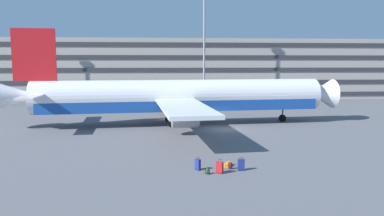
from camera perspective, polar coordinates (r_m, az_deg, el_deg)
name	(u,v)px	position (r m, az deg, el deg)	size (l,w,h in m)	color
ground_plane	(224,129)	(42.31, 5.02, -3.24)	(600.00, 600.00, 0.00)	#5B5B60
terminal_structure	(194,69)	(84.57, 0.30, 6.10)	(159.69, 22.22, 12.37)	gray
airliner	(178,97)	(44.73, -2.21, 1.64)	(41.02, 33.17, 11.34)	silver
light_mast_left	(204,31)	(66.50, 1.90, 11.83)	(1.80, 0.50, 22.82)	gray
suitcase_laid_flat	(241,164)	(26.33, 7.59, -8.63)	(0.48, 0.24, 0.94)	navy
suitcase_small	(198,164)	(26.20, 0.90, -8.68)	(0.42, 0.46, 0.92)	navy
suitcase_large	(220,167)	(25.53, 4.28, -9.11)	(0.54, 0.48, 0.98)	#B21E23
suitcase_purple	(228,164)	(27.38, 5.58, -8.65)	(0.71, 0.85, 0.27)	orange
backpack_navy	(230,166)	(26.65, 5.93, -8.84)	(0.37, 0.30, 0.56)	maroon
backpack_black	(208,171)	(25.33, 2.45, -9.74)	(0.42, 0.42, 0.49)	#264C26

